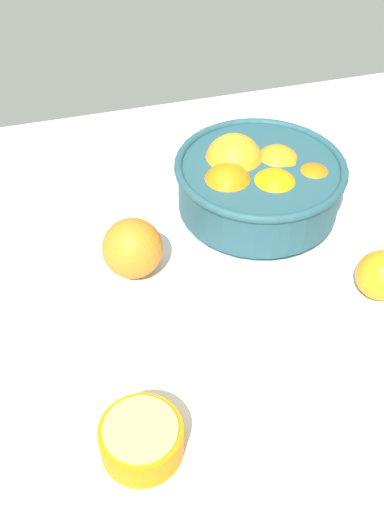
% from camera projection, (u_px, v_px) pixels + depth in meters
% --- Properties ---
extents(ground_plane, '(1.34, 0.94, 0.03)m').
position_uv_depth(ground_plane, '(168.00, 294.00, 0.82)').
color(ground_plane, silver).
extents(fruit_bowl, '(0.25, 0.25, 0.12)m').
position_uv_depth(fruit_bowl, '(259.00, 183.00, 0.89)').
color(fruit_bowl, '#234C56').
rests_on(fruit_bowl, ground_plane).
extents(cutting_board, '(0.34, 0.26, 0.01)m').
position_uv_depth(cutting_board, '(174.00, 483.00, 0.61)').
color(cutting_board, beige).
rests_on(cutting_board, ground_plane).
extents(orange_half_0, '(0.09, 0.09, 0.04)m').
position_uv_depth(orange_half_0, '(142.00, 439.00, 0.61)').
color(orange_half_0, orange).
rests_on(orange_half_0, cutting_board).
extents(loose_orange_0, '(0.07, 0.07, 0.07)m').
position_uv_depth(loose_orange_0, '(381.00, 275.00, 0.78)').
color(loose_orange_0, orange).
rests_on(loose_orange_0, ground_plane).
extents(loose_orange_4, '(0.08, 0.08, 0.08)m').
position_uv_depth(loose_orange_4, '(133.00, 248.00, 0.81)').
color(loose_orange_4, orange).
rests_on(loose_orange_4, ground_plane).
extents(herb_sprig_0, '(0.06, 0.01, 0.01)m').
position_uv_depth(herb_sprig_0, '(255.00, 136.00, 1.07)').
color(herb_sprig_0, '#3D7836').
rests_on(herb_sprig_0, ground_plane).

